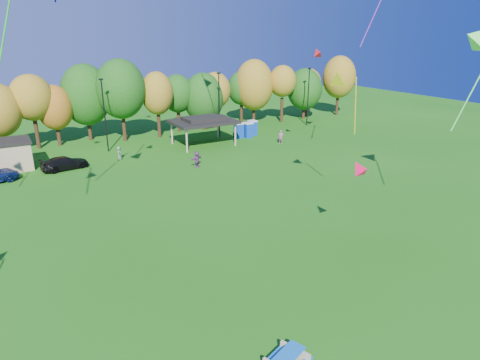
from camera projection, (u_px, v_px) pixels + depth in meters
ground at (273, 345)px, 20.86m from camera, size 160.00×160.00×0.00m
tree_line at (70, 101)px, 55.58m from camera, size 93.57×10.55×11.15m
lamp_posts at (104, 113)px, 52.85m from camera, size 64.50×0.25×9.09m
utility_building at (1, 156)px, 46.59m from camera, size 6.30×4.30×3.25m
pavilion at (203, 121)px, 56.65m from camera, size 8.20×6.20×3.77m
porta_potties at (246, 129)px, 61.70m from camera, size 3.75×2.08×2.18m
car_d at (65, 163)px, 47.13m from camera, size 5.28×2.81×1.46m
far_person_1 at (197, 159)px, 47.89m from camera, size 1.78×1.14×1.83m
far_person_3 at (281, 137)px, 57.96m from camera, size 0.80×0.75×1.83m
far_person_4 at (119, 153)px, 50.63m from camera, size 0.76×0.92×1.62m
kite_2 at (338, 78)px, 32.76m from camera, size 3.19×2.63×5.60m
kite_10 at (317, 52)px, 46.83m from camera, size 1.29×1.59×1.43m
kite_11 at (359, 167)px, 27.02m from camera, size 1.09×1.40×1.34m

